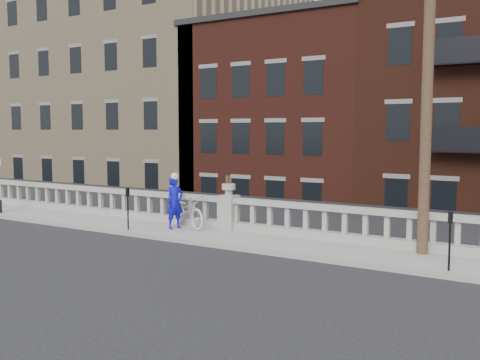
% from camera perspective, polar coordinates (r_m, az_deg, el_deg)
% --- Properties ---
extents(ground, '(120.00, 120.00, 0.00)m').
position_cam_1_polar(ground, '(14.43, -9.75, -8.19)').
color(ground, black).
rests_on(ground, ground).
extents(sidewalk, '(32.00, 2.20, 0.15)m').
position_cam_1_polar(sidewalk, '(16.73, -2.97, -5.98)').
color(sidewalk, gray).
rests_on(sidewalk, ground).
extents(balustrade, '(28.00, 0.34, 1.03)m').
position_cam_1_polar(balustrade, '(17.41, -1.21, -3.64)').
color(balustrade, gray).
rests_on(balustrade, sidewalk).
extents(planter_pedestal, '(0.55, 0.55, 1.76)m').
position_cam_1_polar(planter_pedestal, '(17.39, -1.21, -3.02)').
color(planter_pedestal, gray).
rests_on(planter_pedestal, sidewalk).
extents(lower_level, '(80.00, 44.00, 20.80)m').
position_cam_1_polar(lower_level, '(34.71, 16.83, 3.89)').
color(lower_level, '#605E59').
rests_on(lower_level, ground).
extents(utility_pole, '(1.60, 0.28, 10.00)m').
position_cam_1_polar(utility_pole, '(14.60, 19.45, 12.44)').
color(utility_pole, '#422D1E').
rests_on(utility_pole, sidewalk).
extents(parking_meter_a, '(0.10, 0.09, 1.36)m').
position_cam_1_polar(parking_meter_a, '(17.61, -11.89, -2.48)').
color(parking_meter_a, black).
rests_on(parking_meter_a, sidewalk).
extents(parking_meter_b, '(0.10, 0.09, 1.36)m').
position_cam_1_polar(parking_meter_b, '(13.10, 21.49, -5.41)').
color(parking_meter_b, black).
rests_on(parking_meter_b, sidewalk).
extents(bicycle, '(2.22, 1.53, 1.10)m').
position_cam_1_polar(bicycle, '(17.80, -5.68, -3.27)').
color(bicycle, silver).
rests_on(bicycle, sidewalk).
extents(cyclist, '(0.57, 0.72, 1.72)m').
position_cam_1_polar(cyclist, '(17.55, -6.96, -2.38)').
color(cyclist, '#0E0CB7').
rests_on(cyclist, sidewalk).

